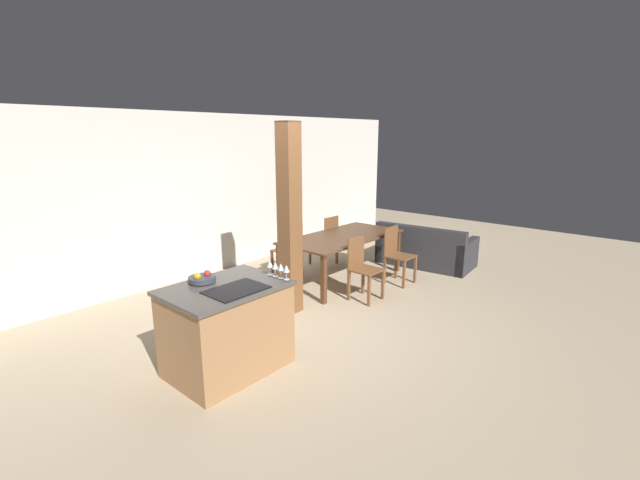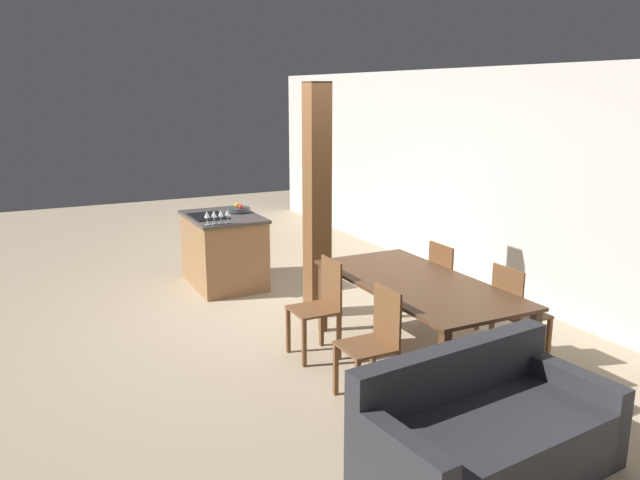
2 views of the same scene
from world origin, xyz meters
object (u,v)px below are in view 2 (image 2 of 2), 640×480
at_px(kitchen_island, 224,250).
at_px(dining_chair_near_right, 374,341).
at_px(wine_glass_far, 221,214).
at_px(timber_post, 317,202).
at_px(wine_glass_middle, 214,214).
at_px(dining_chair_far_right, 515,312).
at_px(dining_chair_near_left, 320,305).
at_px(wine_glass_near, 207,215).
at_px(dining_table, 417,290).
at_px(fruit_bowl, 240,209).
at_px(couch, 485,435).
at_px(wine_glass_end, 227,213).
at_px(dining_chair_far_left, 449,284).

distance_m(kitchen_island, dining_chair_near_right, 3.44).
height_order(wine_glass_far, timber_post, timber_post).
height_order(kitchen_island, dining_chair_near_right, kitchen_island).
relative_size(wine_glass_middle, dining_chair_far_right, 0.17).
distance_m(dining_chair_near_left, dining_chair_near_right, 0.95).
height_order(wine_glass_near, wine_glass_middle, same).
bearing_deg(wine_glass_middle, dining_table, 24.58).
xyz_separation_m(kitchen_island, dining_chair_near_right, (3.44, 0.11, 0.03)).
bearing_deg(fruit_bowl, wine_glass_near, -45.47).
height_order(wine_glass_far, dining_table, wine_glass_far).
relative_size(dining_chair_near_left, dining_chair_near_right, 1.00).
bearing_deg(dining_chair_near_left, couch, 2.88).
bearing_deg(wine_glass_near, dining_table, 26.15).
bearing_deg(wine_glass_far, kitchen_island, 160.12).
distance_m(wine_glass_near, dining_chair_near_left, 2.10).
xyz_separation_m(wine_glass_end, dining_chair_near_right, (2.93, 0.22, -0.55)).
xyz_separation_m(wine_glass_far, timber_post, (0.98, 0.76, 0.23)).
bearing_deg(wine_glass_near, timber_post, 43.50).
distance_m(kitchen_island, timber_post, 1.79).
height_order(kitchen_island, wine_glass_middle, wine_glass_middle).
bearing_deg(kitchen_island, wine_glass_end, -11.31).
distance_m(fruit_bowl, dining_table, 3.12).
bearing_deg(timber_post, fruit_bowl, -168.32).
relative_size(dining_table, dining_chair_near_left, 2.31).
relative_size(fruit_bowl, wine_glass_end, 1.73).
bearing_deg(wine_glass_middle, dining_chair_far_left, 43.33).
xyz_separation_m(dining_table, couch, (1.67, -0.64, -0.40)).
height_order(wine_glass_near, couch, wine_glass_near).
bearing_deg(wine_glass_near, dining_chair_far_left, 44.56).
xyz_separation_m(fruit_bowl, dining_table, (3.05, 0.60, -0.28)).
height_order(kitchen_island, fruit_bowl, fruit_bowl).
relative_size(wine_glass_near, dining_chair_far_right, 0.17).
xyz_separation_m(wine_glass_end, dining_chair_near_left, (1.98, 0.22, -0.55)).
distance_m(fruit_bowl, couch, 4.77).
distance_m(dining_table, timber_post, 1.61).
distance_m(dining_chair_far_left, couch, 2.56).
relative_size(wine_glass_far, couch, 0.09).
relative_size(fruit_bowl, dining_chair_far_right, 0.30).
bearing_deg(dining_chair_far_left, wine_glass_end, 40.70).
distance_m(wine_glass_end, timber_post, 1.21).
relative_size(dining_chair_near_left, dining_chair_far_right, 1.00).
xyz_separation_m(dining_chair_near_right, dining_chair_far_right, (0.00, 1.49, 0.00)).
height_order(wine_glass_middle, dining_chair_near_left, wine_glass_middle).
height_order(wine_glass_middle, dining_table, wine_glass_middle).
bearing_deg(wine_glass_far, wine_glass_end, 90.00).
xyz_separation_m(kitchen_island, fruit_bowl, (-0.09, 0.26, 0.49)).
bearing_deg(wine_glass_end, dining_table, 21.33).
bearing_deg(dining_chair_far_right, wine_glass_end, 30.15).
bearing_deg(fruit_bowl, timber_post, 11.68).
xyz_separation_m(dining_chair_near_right, couch, (1.20, 0.11, -0.22)).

